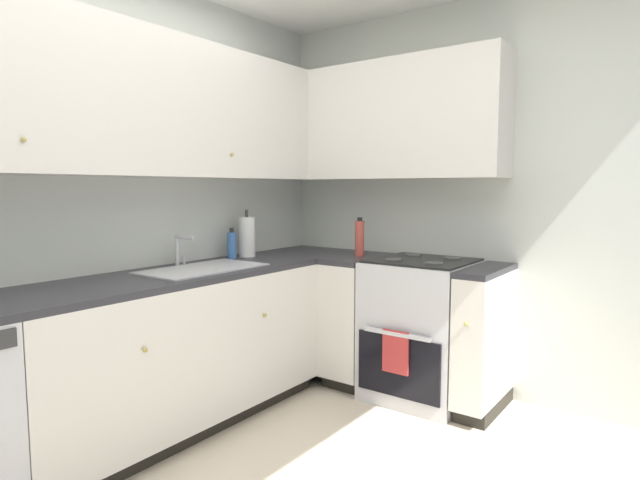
% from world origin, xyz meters
% --- Properties ---
extents(wall_back, '(4.00, 0.05, 2.55)m').
position_xyz_m(wall_back, '(0.00, 1.48, 1.28)').
color(wall_back, silver).
rests_on(wall_back, ground_plane).
extents(wall_right, '(0.05, 3.01, 2.55)m').
position_xyz_m(wall_right, '(1.97, 0.00, 1.28)').
color(wall_right, silver).
rests_on(wall_right, ground_plane).
extents(lower_cabinets_back, '(1.85, 0.62, 0.85)m').
position_xyz_m(lower_cabinets_back, '(0.42, 1.16, 0.43)').
color(lower_cabinets_back, silver).
rests_on(lower_cabinets_back, ground_plane).
extents(countertop_back, '(3.06, 0.60, 0.03)m').
position_xyz_m(countertop_back, '(0.42, 1.15, 0.87)').
color(countertop_back, '#2D2D33').
rests_on(countertop_back, lower_cabinets_back).
extents(lower_cabinets_right, '(0.62, 1.13, 0.85)m').
position_xyz_m(lower_cabinets_right, '(1.65, 0.36, 0.43)').
color(lower_cabinets_right, silver).
rests_on(lower_cabinets_right, ground_plane).
extents(countertop_right, '(0.60, 1.13, 0.03)m').
position_xyz_m(countertop_right, '(1.65, 0.36, 0.87)').
color(countertop_right, '#2D2D33').
rests_on(countertop_right, lower_cabinets_right).
extents(oven_range, '(0.68, 0.62, 1.04)m').
position_xyz_m(oven_range, '(1.67, 0.24, 0.45)').
color(oven_range, silver).
rests_on(oven_range, ground_plane).
extents(upper_cabinets_back, '(2.74, 0.34, 0.77)m').
position_xyz_m(upper_cabinets_back, '(0.26, 1.29, 1.80)').
color(upper_cabinets_back, silver).
extents(upper_cabinets_right, '(0.32, 1.68, 0.77)m').
position_xyz_m(upper_cabinets_right, '(1.79, 0.61, 1.80)').
color(upper_cabinets_right, silver).
extents(sink, '(0.71, 0.40, 0.10)m').
position_xyz_m(sink, '(0.62, 1.12, 0.85)').
color(sink, '#B7B7BC').
rests_on(sink, countertop_back).
extents(faucet, '(0.07, 0.16, 0.19)m').
position_xyz_m(faucet, '(0.62, 1.33, 1.00)').
color(faucet, silver).
rests_on(faucet, countertop_back).
extents(soap_bottle, '(0.06, 0.06, 0.20)m').
position_xyz_m(soap_bottle, '(1.05, 1.33, 0.98)').
color(soap_bottle, '#3F72BF').
rests_on(soap_bottle, countertop_back).
extents(paper_towel_roll, '(0.11, 0.11, 0.33)m').
position_xyz_m(paper_towel_roll, '(1.17, 1.31, 1.02)').
color(paper_towel_roll, white).
rests_on(paper_towel_roll, countertop_back).
extents(oil_bottle, '(0.06, 0.06, 0.27)m').
position_xyz_m(oil_bottle, '(1.65, 0.70, 1.01)').
color(oil_bottle, '#BF4C3F').
rests_on(oil_bottle, countertop_right).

